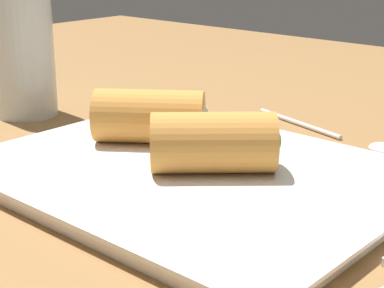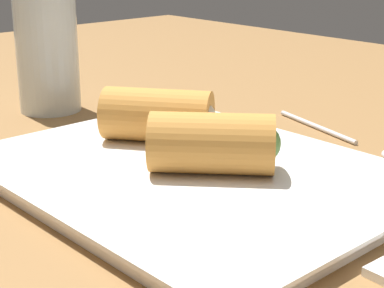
% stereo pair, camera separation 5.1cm
% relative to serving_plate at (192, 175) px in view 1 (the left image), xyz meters
% --- Properties ---
extents(table_surface, '(1.80, 1.40, 0.02)m').
position_rel_serving_plate_xyz_m(table_surface, '(-0.02, -0.02, -0.02)').
color(table_surface, olive).
rests_on(table_surface, ground).
extents(serving_plate, '(0.34, 0.27, 0.01)m').
position_rel_serving_plate_xyz_m(serving_plate, '(0.00, 0.00, 0.00)').
color(serving_plate, white).
rests_on(serving_plate, table_surface).
extents(roll_front_left, '(0.10, 0.10, 0.05)m').
position_rel_serving_plate_xyz_m(roll_front_left, '(-0.02, -0.01, 0.03)').
color(roll_front_left, '#C68438').
rests_on(roll_front_left, serving_plate).
extents(roll_front_right, '(0.11, 0.10, 0.05)m').
position_rel_serving_plate_xyz_m(roll_front_right, '(0.07, -0.02, 0.03)').
color(roll_front_right, '#C68438').
rests_on(roll_front_right, serving_plate).
extents(spoon, '(0.19, 0.07, 0.01)m').
position_rel_serving_plate_xyz_m(spoon, '(-0.06, -0.18, -0.00)').
color(spoon, silver).
rests_on(spoon, table_surface).
extents(drinking_glass, '(0.07, 0.07, 0.13)m').
position_rel_serving_plate_xyz_m(drinking_glass, '(0.28, -0.03, 0.06)').
color(drinking_glass, silver).
rests_on(drinking_glass, table_surface).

